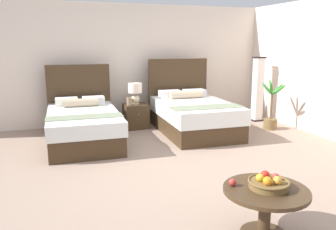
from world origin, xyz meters
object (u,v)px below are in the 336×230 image
Objects in this scene: table_lamp at (135,91)px; nightstand at (136,116)px; fruit_bowl at (269,183)px; bed_near_window at (83,124)px; loose_apple at (233,182)px; floor_lamp_corner at (258,89)px; potted_palm at (271,114)px; bed_near_corner at (193,115)px; vase at (129,101)px; coffee_table at (265,201)px.

nightstand is at bearing -90.00° from table_lamp.
bed_near_window is at bearing 108.90° from fruit_bowl.
loose_apple is 0.05× the size of floor_lamp_corner.
fruit_bowl is 4.09m from potted_palm.
loose_apple is at bearing -126.28° from floor_lamp_corner.
bed_near_corner is 30.37× the size of loose_apple.
floor_lamp_corner reaches higher than vase.
coffee_table is (0.10, -4.31, 0.09)m from nightstand.
floor_lamp_corner is 0.87m from potted_palm.
table_lamp is at bearing 87.88° from loose_apple.
vase is 4.12m from loose_apple.
potted_palm reaches higher than vase.
coffee_table is at bearing -103.65° from bed_near_corner.
vase is 4.28m from coffee_table.
coffee_table is 4.11m from potted_palm.
fruit_bowl is (-0.85, -3.63, 0.16)m from bed_near_corner.
fruit_bowl is at bearing -88.34° from nightstand.
vase reaches higher than fruit_bowl.
floor_lamp_corner reaches higher than loose_apple.
loose_apple is at bearing -130.56° from potted_palm.
bed_near_window is 13.95× the size of vase.
table_lamp is 4.19m from loose_apple.
bed_near_window is at bearing 108.45° from coffee_table.
nightstand is 1.34× the size of fruit_bowl.
bed_near_window is 30.99× the size of loose_apple.
bed_near_window is 3.84m from coffee_table.
bed_near_window is at bearing 174.77° from potted_palm.
bed_near_corner is 2.07× the size of potted_palm.
table_lamp is 6.21× the size of loose_apple.
floor_lamp_corner reaches higher than nightstand.
bed_near_window is at bearing -173.68° from floor_lamp_corner.
loose_apple is at bearing -92.12° from table_lamp.
bed_near_corner is 13.67× the size of vase.
potted_palm reaches higher than loose_apple.
coffee_table is 0.54× the size of floor_lamp_corner.
table_lamp is (0.00, 0.02, 0.51)m from nightstand.
potted_palm is (2.68, -0.97, -0.25)m from vase.
floor_lamp_corner is (2.87, 3.91, 0.22)m from loose_apple.
fruit_bowl is 5.38× the size of loose_apple.
bed_near_corner is 1.82m from floor_lamp_corner.
vase is 0.20× the size of coffee_table.
nightstand is at bearing 174.80° from floor_lamp_corner.
coffee_table is at bearing -88.73° from nightstand.
bed_near_window is 3.67m from potted_palm.
table_lamp is at bearing 22.98° from vase.
vase is (0.98, 0.63, 0.25)m from bed_near_window.
coffee_table is (1.21, -3.64, 0.02)m from bed_near_window.
bed_near_corner is 5.65× the size of fruit_bowl.
fruit_bowl is (1.24, -3.63, 0.18)m from bed_near_window.
bed_near_window reaches higher than coffee_table.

